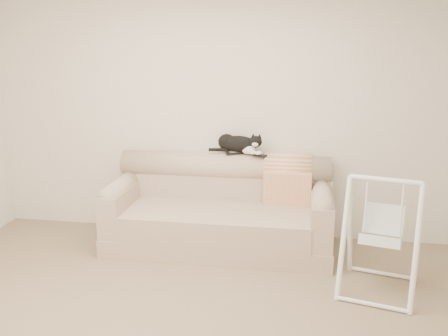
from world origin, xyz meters
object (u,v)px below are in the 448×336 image
Objects in this scene: tuxedo_cat at (239,144)px; sofa at (220,212)px; remote_a at (235,153)px; baby_swing at (381,235)px; remote_b at (259,155)px.

sofa is at bearing -119.69° from tuxedo_cat.
tuxedo_cat is (0.15, 0.26, 0.65)m from sofa.
remote_a is 0.19× the size of baby_swing.
remote_a is 1.71m from baby_swing.
baby_swing is (1.45, -0.73, 0.14)m from sofa.
remote_b is 0.29× the size of tuxedo_cat.
baby_swing is at bearing -35.75° from remote_a.
tuxedo_cat is 0.57× the size of baby_swing.
sofa is 3.92× the size of tuxedo_cat.
sofa is 0.72m from tuxedo_cat.
remote_a is 0.26m from remote_b.
remote_a is (0.11, 0.24, 0.56)m from sofa.
baby_swing is at bearing -37.06° from tuxedo_cat.
sofa is 0.69m from remote_b.
remote_b is at bearing 29.83° from sofa.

